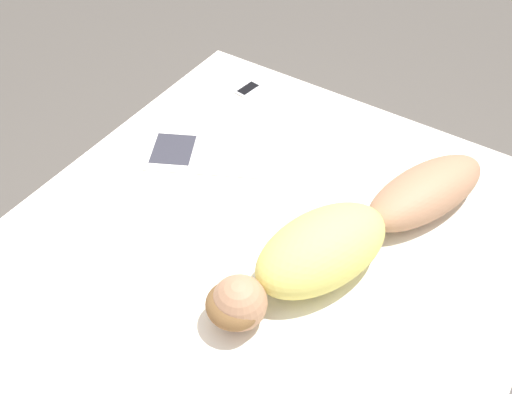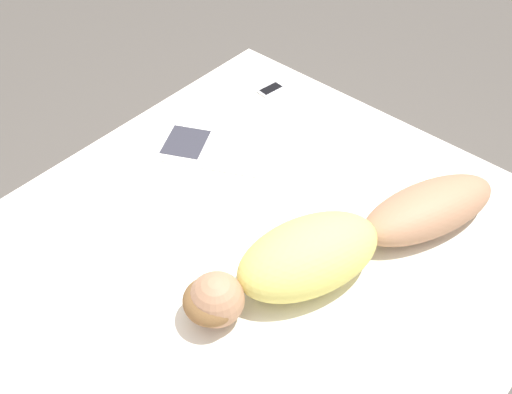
# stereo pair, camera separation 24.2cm
# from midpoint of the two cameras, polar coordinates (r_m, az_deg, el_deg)

# --- Properties ---
(ground_plane) EXTENTS (12.00, 12.00, 0.00)m
(ground_plane) POSITION_cam_midpoint_polar(r_m,az_deg,el_deg) (2.69, 1.64, -12.55)
(ground_plane) COLOR #4C4742
(bed) EXTENTS (1.99, 2.28, 0.50)m
(bed) POSITION_cam_midpoint_polar(r_m,az_deg,el_deg) (2.48, 1.75, -9.52)
(bed) COLOR beige
(bed) RESTS_ON ground_plane
(person) EXTENTS (0.68, 1.32, 0.24)m
(person) POSITION_cam_midpoint_polar(r_m,az_deg,el_deg) (2.22, 11.03, -4.68)
(person) COLOR #A37556
(person) RESTS_ON bed
(open_magazine) EXTENTS (0.63, 0.51, 0.01)m
(open_magazine) POSITION_cam_midpoint_polar(r_m,az_deg,el_deg) (2.72, -1.54, 4.64)
(open_magazine) COLOR white
(open_magazine) RESTS_ON bed
(cell_phone) EXTENTS (0.08, 0.14, 0.01)m
(cell_phone) POSITION_cam_midpoint_polar(r_m,az_deg,el_deg) (3.08, 3.72, 10.12)
(cell_phone) COLOR silver
(cell_phone) RESTS_ON bed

